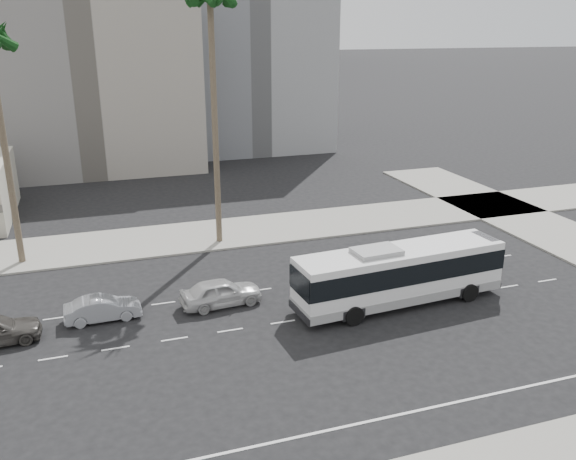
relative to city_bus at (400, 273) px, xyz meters
name	(u,v)px	position (x,y,z in m)	size (l,w,h in m)	color
ground	(333,314)	(-4.25, -0.15, -1.93)	(700.00, 700.00, 0.00)	black
sidewalk_north	(259,230)	(-4.25, 15.35, -1.86)	(120.00, 7.00, 0.15)	gray
midrise_beige_west	(85,86)	(-16.25, 44.85, 7.07)	(24.00, 18.00, 18.00)	gray
midrise_gray_center	(240,46)	(3.75, 51.85, 11.07)	(20.00, 20.00, 26.00)	slate
city_bus	(400,273)	(0.00, 0.00, 0.00)	(12.97, 3.78, 3.68)	silver
car_a	(221,292)	(-10.01, 3.08, -1.12)	(4.77, 1.92, 1.62)	silver
car_b	(103,308)	(-16.68, 3.35, -1.25)	(4.16, 1.45, 1.37)	#989AA1
palm_near	(210,1)	(-7.83, 13.59, 15.23)	(5.63, 5.63, 18.95)	brown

